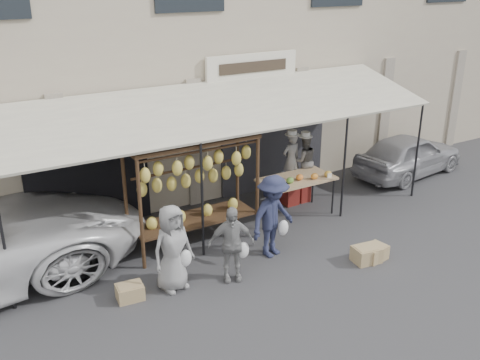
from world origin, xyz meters
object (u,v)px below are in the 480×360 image
object	(u,v)px
customer_left	(172,248)
customer_mid	(231,244)
vendor_right	(304,161)
sedan	(409,154)
crate_far	(130,292)
vendor_left	(291,160)
produce_table	(297,180)
banana_rack	(194,173)
customer_right	(273,216)
crate_near_b	(374,253)
crate_near_a	(366,254)

from	to	relation	value
customer_left	customer_mid	xyz separation A→B (m)	(1.01, -0.27, -0.07)
vendor_right	sedan	xyz separation A→B (m)	(3.54, -0.01, -0.45)
crate_far	vendor_left	bearing A→B (deg)	21.85
produce_table	vendor_left	size ratio (longest dim) A/B	1.33
customer_mid	sedan	distance (m)	7.13
banana_rack	produce_table	distance (m)	2.68
vendor_right	customer_right	world-z (taller)	vendor_right
customer_left	crate_near_b	world-z (taller)	customer_left
vendor_right	customer_left	xyz separation A→B (m)	(-4.26, -1.92, -0.25)
crate_near_b	customer_left	bearing A→B (deg)	164.09
vendor_left	vendor_right	world-z (taller)	vendor_left
vendor_left	sedan	world-z (taller)	vendor_left
vendor_right	crate_far	xyz separation A→B (m)	(-5.05, -1.86, -0.90)
crate_far	banana_rack	bearing A→B (deg)	33.06
customer_right	crate_far	xyz separation A→B (m)	(-2.93, -0.04, -0.70)
crate_far	sedan	xyz separation A→B (m)	(8.59, 1.85, 0.45)
banana_rack	vendor_left	xyz separation A→B (m)	(2.84, 0.68, -0.44)
banana_rack	crate_near_b	distance (m)	3.82
produce_table	crate_far	world-z (taller)	produce_table
produce_table	crate_near_b	size ratio (longest dim) A/B	3.60
vendor_left	customer_mid	size ratio (longest dim) A/B	0.90
vendor_left	crate_far	bearing A→B (deg)	20.58
banana_rack	crate_far	distance (m)	2.61
vendor_left	crate_near_b	bearing A→B (deg)	85.87
vendor_left	crate_far	size ratio (longest dim) A/B	2.88
vendor_left	customer_left	distance (m)	4.35
vendor_right	sedan	world-z (taller)	vendor_right
banana_rack	customer_left	xyz separation A→B (m)	(-1.05, -1.25, -0.78)
produce_table	vendor_right	distance (m)	0.88
customer_mid	crate_far	world-z (taller)	customer_mid
vendor_left	crate_near_a	world-z (taller)	vendor_left
customer_left	customer_right	bearing A→B (deg)	-7.94
customer_right	customer_mid	bearing A→B (deg)	-176.65
produce_table	customer_right	bearing A→B (deg)	-140.58
banana_rack	customer_right	distance (m)	1.75
sedan	customer_left	bearing A→B (deg)	96.76
customer_right	sedan	xyz separation A→B (m)	(5.66, 1.81, -0.25)
produce_table	crate_far	bearing A→B (deg)	-163.98
customer_left	crate_near_a	size ratio (longest dim) A/B	3.09
customer_left	sedan	distance (m)	8.04
vendor_left	customer_mid	bearing A→B (deg)	36.15
produce_table	crate_near_a	bearing A→B (deg)	-92.15
banana_rack	sedan	xyz separation A→B (m)	(6.76, 0.66, -0.98)
crate_near_a	vendor_right	bearing A→B (deg)	76.44
customer_right	crate_near_b	world-z (taller)	customer_right
vendor_right	sedan	size ratio (longest dim) A/B	0.37
produce_table	customer_mid	distance (m)	3.07
banana_rack	produce_table	world-z (taller)	banana_rack
vendor_right	crate_near_a	size ratio (longest dim) A/B	2.49
produce_table	customer_left	bearing A→B (deg)	-159.92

